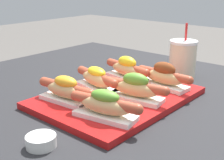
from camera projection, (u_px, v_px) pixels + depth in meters
name	position (u px, v px, depth m)	size (l,w,h in m)	color
serving_tray	(117.00, 97.00, 0.91)	(0.45, 0.33, 0.02)	#B71414
hot_dog_0	(105.00, 105.00, 0.74)	(0.09, 0.20, 0.07)	white
hot_dog_1	(135.00, 88.00, 0.85)	(0.09, 0.20, 0.08)	white
hot_dog_2	(164.00, 76.00, 0.95)	(0.07, 0.20, 0.08)	white
hot_dog_3	(66.00, 90.00, 0.84)	(0.07, 0.20, 0.07)	white
hot_dog_4	(97.00, 79.00, 0.94)	(0.09, 0.19, 0.07)	white
hot_dog_5	(127.00, 69.00, 1.03)	(0.08, 0.20, 0.08)	white
sauce_bowl	(41.00, 141.00, 0.66)	(0.06, 0.06, 0.03)	silver
drink_cup	(183.00, 59.00, 1.11)	(0.10, 0.10, 0.19)	beige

